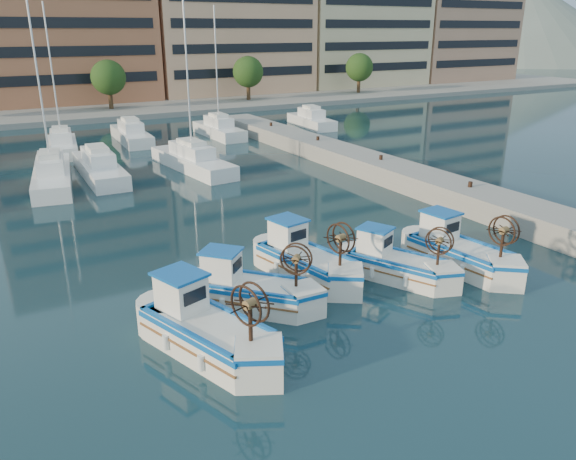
% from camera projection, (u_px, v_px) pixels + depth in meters
% --- Properties ---
extents(ground, '(300.00, 300.00, 0.00)m').
position_uv_depth(ground, '(337.00, 301.00, 20.97)').
color(ground, '#1B3B48').
rests_on(ground, ground).
extents(quay, '(3.00, 60.00, 1.20)m').
position_uv_depth(quay, '(443.00, 189.00, 33.33)').
color(quay, gray).
rests_on(quay, ground).
extents(waterfront, '(180.00, 40.00, 25.60)m').
position_uv_depth(waterfront, '(123.00, 16.00, 74.77)').
color(waterfront, gray).
rests_on(waterfront, ground).
extents(hill_east, '(160.00, 160.00, 50.00)m').
position_uv_depth(hill_east, '(510.00, 61.00, 175.78)').
color(hill_east, slate).
rests_on(hill_east, ground).
extents(yacht_marina, '(39.21, 21.76, 11.50)m').
position_uv_depth(yacht_marina, '(97.00, 156.00, 42.14)').
color(yacht_marina, white).
rests_on(yacht_marina, ground).
extents(fishing_boat_a, '(3.29, 4.95, 2.99)m').
position_uv_depth(fishing_boat_a, '(205.00, 328.00, 17.41)').
color(fishing_boat_a, white).
rests_on(fishing_boat_a, ground).
extents(fishing_boat_b, '(4.07, 4.16, 2.67)m').
position_uv_depth(fishing_boat_b, '(248.00, 288.00, 20.28)').
color(fishing_boat_b, white).
rests_on(fishing_boat_b, ground).
extents(fishing_boat_c, '(2.69, 4.70, 2.85)m').
position_uv_depth(fishing_boat_c, '(305.00, 259.00, 22.71)').
color(fishing_boat_c, white).
rests_on(fishing_boat_c, ground).
extents(fishing_boat_d, '(3.17, 4.21, 2.54)m').
position_uv_depth(fishing_boat_d, '(395.00, 262.00, 22.62)').
color(fishing_boat_d, white).
rests_on(fishing_boat_d, ground).
extents(fishing_boat_e, '(2.39, 4.67, 2.85)m').
position_uv_depth(fishing_boat_e, '(458.00, 251.00, 23.57)').
color(fishing_boat_e, white).
rests_on(fishing_boat_e, ground).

